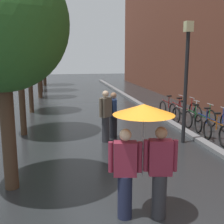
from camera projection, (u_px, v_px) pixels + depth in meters
The scene contains 17 objects.
kerb_strip at pixel (150, 110), 14.92m from camera, with size 0.30×36.00×0.12m, color slate.
street_tree_0 at pixel (0, 24), 5.67m from camera, with size 2.72×2.72×4.87m.
street_tree_1 at pixel (17, 15), 9.75m from camera, with size 2.97×2.97×5.78m.
street_tree_2 at pixel (27, 31), 13.84m from camera, with size 2.41×2.41×5.44m.
street_tree_3 at pixel (37, 39), 18.71m from camera, with size 2.37×2.37×5.30m.
street_tree_4 at pixel (39, 34), 22.24m from camera, with size 2.90×2.90×6.20m.
street_tree_5 at pixel (43, 43), 26.69m from camera, with size 3.05×3.05×5.70m.
parked_bicycle_3 at pixel (222, 129), 9.88m from camera, with size 1.16×0.82×0.96m.
parked_bicycle_4 at pixel (212, 123), 10.80m from camera, with size 1.14×0.80×0.96m.
parked_bicycle_5 at pixel (200, 118), 11.54m from camera, with size 1.11×0.75×0.96m.
parked_bicycle_6 at pixel (187, 114), 12.38m from camera, with size 1.13×0.77×0.96m.
parked_bicycle_7 at pixel (183, 110), 13.29m from camera, with size 1.10×0.73×0.96m.
parked_bicycle_8 at pixel (172, 107), 13.98m from camera, with size 1.13×0.78×0.96m.
couple_under_umbrella at pixel (143, 146), 4.94m from camera, with size 1.18×1.05×2.07m.
street_lamp_post at pixel (186, 73), 9.16m from camera, with size 0.24×0.24×3.89m.
pedestrian_walking_midground at pixel (113, 115), 9.98m from camera, with size 0.28×0.58×1.62m.
pedestrian_walking_far at pixel (106, 116), 9.53m from camera, with size 0.46×0.43×1.73m.
Camera 1 is at (-1.41, -4.04, 2.88)m, focal length 46.22 mm.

